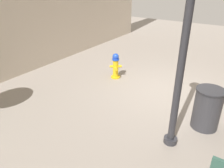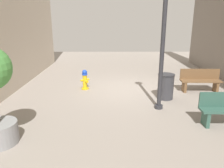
{
  "view_description": "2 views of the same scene",
  "coord_description": "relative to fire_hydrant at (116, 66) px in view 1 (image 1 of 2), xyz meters",
  "views": [
    {
      "loc": [
        -1.89,
        5.93,
        3.18
      ],
      "look_at": [
        0.93,
        1.69,
        0.71
      ],
      "focal_mm": 35.75,
      "sensor_mm": 36.0,
      "label": 1
    },
    {
      "loc": [
        0.78,
        9.06,
        2.92
      ],
      "look_at": [
        0.74,
        1.36,
        0.64
      ],
      "focal_mm": 34.59,
      "sensor_mm": 36.0,
      "label": 2
    }
  ],
  "objects": [
    {
      "name": "ground_plane",
      "position": [
        -1.92,
        0.01,
        -0.43
      ],
      "size": [
        23.4,
        23.4,
        0.0
      ],
      "primitive_type": "plane",
      "color": "gray"
    },
    {
      "name": "fire_hydrant",
      "position": [
        0.0,
        0.0,
        0.0
      ],
      "size": [
        0.38,
        0.37,
        0.87
      ],
      "color": "gold",
      "rests_on": "ground_plane"
    },
    {
      "name": "street_lamp",
      "position": [
        -2.78,
        2.17,
        2.07
      ],
      "size": [
        0.36,
        0.36,
        4.05
      ],
      "color": "#2D2D33",
      "rests_on": "ground_plane"
    },
    {
      "name": "trash_bin",
      "position": [
        -3.23,
        1.2,
        0.05
      ],
      "size": [
        0.63,
        0.63,
        0.97
      ],
      "color": "#38383D",
      "rests_on": "ground_plane"
    }
  ]
}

